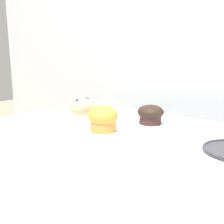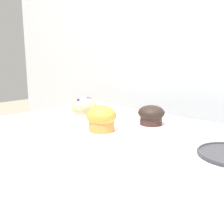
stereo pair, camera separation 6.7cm
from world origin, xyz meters
TOP-DOWN VIEW (x-y plane):
  - wall_back at (0.00, 0.60)m, footprint 3.20×0.10m
  - muffin_front_center at (-0.22, 0.03)m, footprint 0.10×0.10m
  - muffin_back_left at (-0.08, -0.02)m, footprint 0.09×0.09m
  - muffin_back_right at (-0.01, 0.15)m, footprint 0.09×0.09m

SIDE VIEW (x-z plane):
  - wall_back at x=0.00m, z-range 0.00..1.80m
  - muffin_back_right at x=-0.01m, z-range 0.92..0.99m
  - muffin_back_left at x=-0.08m, z-range 0.92..1.01m
  - muffin_front_center at x=-0.22m, z-range 0.92..1.01m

